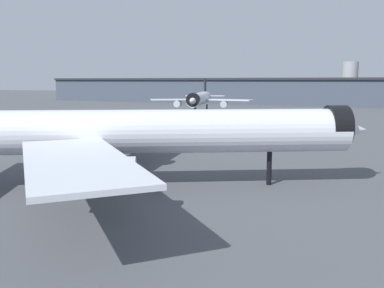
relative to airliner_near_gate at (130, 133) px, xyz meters
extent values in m
plane|color=#4C4F54|center=(-1.60, -0.14, -7.09)|extent=(900.00, 900.00, 0.00)
cylinder|color=silver|center=(0.44, 0.18, 0.13)|extent=(52.87, 26.33, 5.55)
cone|color=silver|center=(25.80, 10.79, 0.13)|extent=(7.73, 7.38, 5.44)
cylinder|color=black|center=(24.78, 10.36, 0.55)|extent=(4.47, 6.14, 5.61)
cube|color=silver|center=(-9.30, 12.53, -0.56)|extent=(10.79, 25.38, 0.44)
cylinder|color=#B7BAC1|center=(-6.94, 10.30, -2.40)|extent=(8.28, 5.79, 3.05)
cube|color=silver|center=(2.39, -15.42, -0.56)|extent=(22.80, 24.50, 0.44)
cylinder|color=#B7BAC1|center=(2.46, -12.17, -2.40)|extent=(8.28, 5.79, 3.05)
cylinder|color=black|center=(16.67, 6.97, -4.87)|extent=(0.67, 0.67, 4.44)
cylinder|color=black|center=(-3.22, 1.81, -4.87)|extent=(0.67, 0.67, 4.44)
cylinder|color=black|center=(-0.97, -3.56, -4.87)|extent=(0.67, 0.67, 4.44)
cylinder|color=silver|center=(-26.53, 115.53, -0.68)|extent=(12.01, 41.64, 4.93)
cone|color=silver|center=(-22.96, 95.14, -0.68)|extent=(5.69, 6.17, 4.83)
cone|color=silver|center=(-30.11, 135.93, -0.68)|extent=(5.72, 7.12, 4.68)
cylinder|color=black|center=(-23.13, 96.11, -0.31)|extent=(5.28, 3.04, 4.98)
cube|color=silver|center=(-15.49, 120.74, -1.30)|extent=(19.38, 9.17, 0.39)
cylinder|color=#B7BAC1|center=(-17.52, 119.37, -2.93)|extent=(3.67, 6.18, 2.71)
cube|color=silver|center=(-38.69, 116.67, -1.30)|extent=(19.57, 14.59, 0.39)
cylinder|color=#B7BAC1|center=(-36.32, 116.08, -2.93)|extent=(3.67, 6.18, 2.71)
cube|color=black|center=(-29.54, 132.66, 3.26)|extent=(1.34, 4.98, 7.88)
cube|color=silver|center=(-24.80, 134.34, -0.19)|extent=(7.99, 4.96, 0.30)
cube|color=silver|center=(-34.57, 132.62, -0.19)|extent=(7.99, 4.96, 0.30)
cylinder|color=black|center=(-24.25, 102.48, -5.12)|extent=(0.59, 0.59, 3.94)
cylinder|color=black|center=(-24.34, 118.02, -5.12)|extent=(0.59, 0.59, 3.94)
cylinder|color=black|center=(-29.44, 117.13, -5.12)|extent=(0.59, 0.59, 3.94)
cube|color=#3D4756|center=(-43.01, 205.05, -0.08)|extent=(235.75, 46.58, 14.03)
cube|color=#232628|center=(-43.01, 205.05, 7.54)|extent=(235.98, 48.92, 1.20)
cylinder|color=#939399|center=(32.95, 197.53, 4.76)|extent=(8.49, 8.49, 23.70)
camera|label=1|loc=(23.98, -47.32, 6.51)|focal=39.17mm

